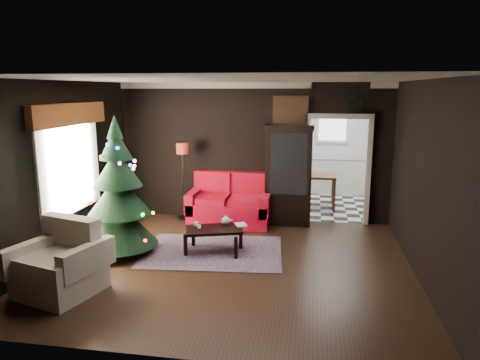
% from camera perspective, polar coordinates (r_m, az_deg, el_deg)
% --- Properties ---
extents(floor, '(5.50, 5.50, 0.00)m').
position_cam_1_polar(floor, '(6.95, -1.24, -10.84)').
color(floor, black).
rests_on(floor, ground).
extents(ceiling, '(5.50, 5.50, 0.00)m').
position_cam_1_polar(ceiling, '(6.42, -1.35, 12.93)').
color(ceiling, white).
rests_on(ceiling, ground).
extents(wall_back, '(5.50, 0.00, 5.50)m').
position_cam_1_polar(wall_back, '(8.97, 1.67, 3.60)').
color(wall_back, black).
rests_on(wall_back, ground).
extents(wall_front, '(5.50, 0.00, 5.50)m').
position_cam_1_polar(wall_front, '(4.18, -7.68, -5.95)').
color(wall_front, black).
rests_on(wall_front, ground).
extents(wall_left, '(0.00, 5.50, 5.50)m').
position_cam_1_polar(wall_left, '(7.54, -22.29, 1.19)').
color(wall_left, black).
rests_on(wall_left, ground).
extents(wall_right, '(0.00, 5.50, 5.50)m').
position_cam_1_polar(wall_right, '(6.61, 22.83, -0.22)').
color(wall_right, black).
rests_on(wall_right, ground).
extents(doorway, '(1.10, 0.10, 2.10)m').
position_cam_1_polar(doorway, '(8.96, 12.49, 1.05)').
color(doorway, '#F0E2C9').
rests_on(doorway, ground).
extents(left_window, '(0.05, 1.60, 1.40)m').
position_cam_1_polar(left_window, '(7.68, -21.29, 1.82)').
color(left_window, white).
rests_on(left_window, wall_left).
extents(valance, '(0.12, 2.10, 0.35)m').
position_cam_1_polar(valance, '(7.56, -21.23, 7.94)').
color(valance, brown).
rests_on(valance, wall_left).
extents(kitchen_floor, '(3.00, 3.00, 0.00)m').
position_cam_1_polar(kitchen_floor, '(10.65, 11.85, -3.03)').
color(kitchen_floor, silver).
rests_on(kitchen_floor, ground).
extents(kitchen_window, '(0.70, 0.06, 0.70)m').
position_cam_1_polar(kitchen_window, '(11.80, 11.92, 6.76)').
color(kitchen_window, white).
rests_on(kitchen_window, ground).
extents(rug, '(2.40, 1.84, 0.01)m').
position_cam_1_polar(rug, '(7.44, -3.51, -9.25)').
color(rug, '#2F222B').
rests_on(rug, ground).
extents(loveseat, '(1.70, 0.90, 1.00)m').
position_cam_1_polar(loveseat, '(8.77, -1.35, -2.57)').
color(loveseat, maroon).
rests_on(loveseat, ground).
extents(curio_cabinet, '(0.90, 0.45, 1.90)m').
position_cam_1_polar(curio_cabinet, '(8.75, 6.32, 0.34)').
color(curio_cabinet, black).
rests_on(curio_cabinet, ground).
extents(floor_lamp, '(0.29, 0.29, 1.55)m').
position_cam_1_polar(floor_lamp, '(8.96, -7.40, -0.20)').
color(floor_lamp, black).
rests_on(floor_lamp, ground).
extents(christmas_tree, '(1.56, 1.56, 2.30)m').
position_cam_1_polar(christmas_tree, '(7.35, -15.53, -1.40)').
color(christmas_tree, black).
rests_on(christmas_tree, ground).
extents(armchair, '(1.18, 1.18, 0.98)m').
position_cam_1_polar(armchair, '(6.32, -22.47, -9.61)').
color(armchair, beige).
rests_on(armchair, ground).
extents(coffee_table, '(1.03, 0.79, 0.41)m').
position_cam_1_polar(coffee_table, '(7.34, -3.42, -7.79)').
color(coffee_table, black).
rests_on(coffee_table, rug).
extents(teapot, '(0.19, 0.19, 0.15)m').
position_cam_1_polar(teapot, '(7.41, -1.87, -5.29)').
color(teapot, white).
rests_on(teapot, coffee_table).
extents(cup_a, '(0.09, 0.09, 0.07)m').
position_cam_1_polar(cup_a, '(7.42, -5.74, -5.69)').
color(cup_a, white).
rests_on(cup_a, coffee_table).
extents(cup_b, '(0.07, 0.07, 0.05)m').
position_cam_1_polar(cup_b, '(7.30, -5.34, -6.03)').
color(cup_b, silver).
rests_on(cup_b, coffee_table).
extents(book, '(0.17, 0.09, 0.24)m').
position_cam_1_polar(book, '(7.36, -0.58, -5.05)').
color(book, tan).
rests_on(book, coffee_table).
extents(wall_clock, '(0.32, 0.32, 0.06)m').
position_cam_1_polar(wall_clock, '(8.79, 14.54, 9.49)').
color(wall_clock, white).
rests_on(wall_clock, wall_back).
extents(painting, '(0.62, 0.05, 0.52)m').
position_cam_1_polar(painting, '(8.78, 6.58, 8.93)').
color(painting, '#BD744B').
rests_on(painting, wall_back).
extents(kitchen_counter, '(1.80, 0.60, 0.90)m').
position_cam_1_polar(kitchen_counter, '(11.73, 11.71, 0.57)').
color(kitchen_counter, white).
rests_on(kitchen_counter, ground).
extents(kitchen_table, '(0.70, 0.70, 0.75)m').
position_cam_1_polar(kitchen_table, '(10.26, 10.32, -1.38)').
color(kitchen_table, brown).
rests_on(kitchen_table, ground).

